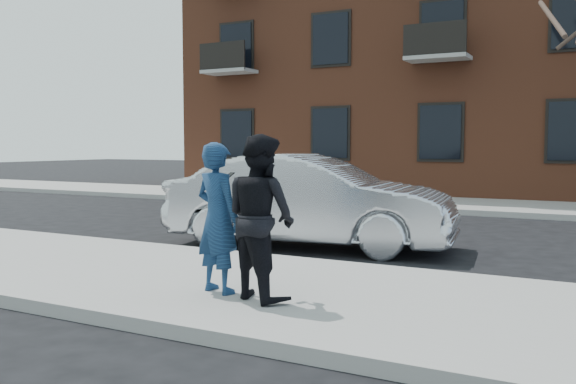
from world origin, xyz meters
The scene contains 9 objects.
ground centered at (0.00, 0.00, 0.00)m, with size 100.00×100.00×0.00m, color black.
near_sidewalk centered at (0.00, -0.25, 0.07)m, with size 50.00×3.50×0.15m, color gray.
near_curb centered at (0.00, 1.55, 0.07)m, with size 50.00×0.10×0.15m, color #999691.
far_sidewalk centered at (0.00, 11.25, 0.07)m, with size 50.00×3.50×0.15m, color gray.
far_curb centered at (0.00, 9.45, 0.07)m, with size 50.00×0.10×0.15m, color #999691.
apartment_building centered at (2.00, 18.00, 6.16)m, with size 24.30×10.30×12.30m.
silver_sedan centered at (0.20, 3.20, 0.82)m, with size 1.74×5.00×1.65m, color #B7BABF.
man_hoodie centered at (0.95, -0.76, 1.00)m, with size 0.70×0.57×1.69m.
man_peacoat centered at (1.52, -0.78, 1.04)m, with size 1.06×0.95×1.78m.
Camera 1 is at (4.80, -6.41, 1.82)m, focal length 38.00 mm.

